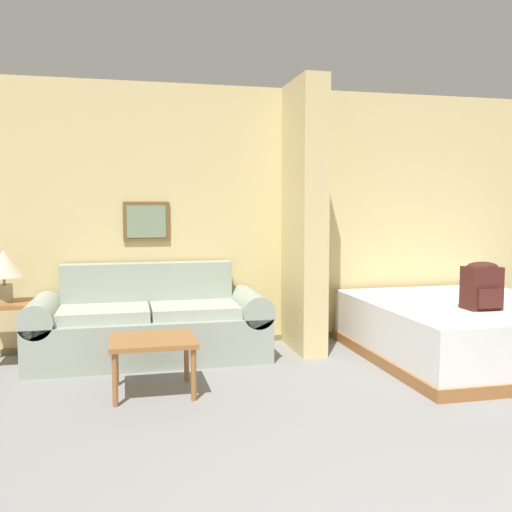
% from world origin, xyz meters
% --- Properties ---
extents(wall_back, '(7.06, 0.16, 2.60)m').
position_xyz_m(wall_back, '(-0.00, 4.43, 1.29)').
color(wall_back, '#DBC484').
rests_on(wall_back, ground_plane).
extents(wall_partition_pillar, '(0.24, 0.78, 2.60)m').
position_xyz_m(wall_partition_pillar, '(0.16, 3.98, 1.30)').
color(wall_partition_pillar, '#DBC484').
rests_on(wall_partition_pillar, ground_plane).
extents(couch, '(2.16, 0.84, 0.86)m').
position_xyz_m(couch, '(-1.33, 3.95, 0.31)').
color(couch, '#99A393').
rests_on(couch, ground_plane).
extents(coffee_table, '(0.63, 0.56, 0.42)m').
position_xyz_m(coffee_table, '(-1.35, 2.95, 0.37)').
color(coffee_table, '#996033').
rests_on(coffee_table, ground_plane).
extents(side_table, '(0.46, 0.46, 0.57)m').
position_xyz_m(side_table, '(-2.57, 3.97, 0.48)').
color(side_table, '#996033').
rests_on(side_table, ground_plane).
extents(table_lamp, '(0.35, 0.35, 0.45)m').
position_xyz_m(table_lamp, '(-2.57, 3.97, 0.88)').
color(table_lamp, tan).
rests_on(table_lamp, side_table).
extents(bed, '(1.87, 2.09, 0.53)m').
position_xyz_m(bed, '(1.53, 3.29, 0.27)').
color(bed, '#996033').
rests_on(bed, ground_plane).
extents(backpack, '(0.29, 0.24, 0.41)m').
position_xyz_m(backpack, '(1.41, 2.93, 0.74)').
color(backpack, '#471E19').
rests_on(backpack, bed).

